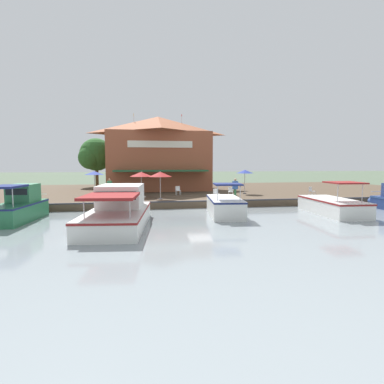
{
  "coord_description": "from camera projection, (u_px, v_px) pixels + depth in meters",
  "views": [
    {
      "loc": [
        23.26,
        -4.75,
        3.64
      ],
      "look_at": [
        -1.0,
        -0.82,
        1.3
      ],
      "focal_mm": 28.0,
      "sensor_mm": 36.0,
      "label": 1
    }
  ],
  "objects": [
    {
      "name": "cafe_chair_back_row_seat",
      "position": [
        178.0,
        190.0,
        29.0
      ],
      "size": [
        0.5,
        0.5,
        0.85
      ],
      "color": "white",
      "rests_on": "quay_deck"
    },
    {
      "name": "person_at_quay_edge",
      "position": [
        110.0,
        186.0,
        27.08
      ],
      "size": [
        0.48,
        0.48,
        1.68
      ],
      "color": "#4C4C56",
      "rests_on": "quay_deck"
    },
    {
      "name": "patio_umbrella_near_quay_edge",
      "position": [
        94.0,
        173.0,
        27.51
      ],
      "size": [
        1.74,
        1.74,
        2.38
      ],
      "color": "#B7B7B7",
      "rests_on": "quay_deck"
    },
    {
      "name": "waterfront_restaurant",
      "position": [
        158.0,
        152.0,
        36.09
      ],
      "size": [
        11.23,
        11.92,
        8.98
      ],
      "color": "brown",
      "rests_on": "quay_deck"
    },
    {
      "name": "quay_edge_fender",
      "position": [
        204.0,
        201.0,
        23.99
      ],
      "size": [
        0.2,
        50.4,
        0.1
      ],
      "primitive_type": "cube",
      "color": "#2D2D33",
      "rests_on": "quay_deck"
    },
    {
      "name": "ground_plane",
      "position": [
        204.0,
        209.0,
        23.96
      ],
      "size": [
        220.0,
        220.0,
        0.0
      ],
      "primitive_type": "plane",
      "color": "#4C5B47"
    },
    {
      "name": "cafe_chair_far_corner_seat",
      "position": [
        216.0,
        193.0,
        26.07
      ],
      "size": [
        0.49,
        0.49,
        0.85
      ],
      "color": "white",
      "rests_on": "quay_deck"
    },
    {
      "name": "cafe_chair_mid_patio",
      "position": [
        102.0,
        191.0,
        27.53
      ],
      "size": [
        0.46,
        0.46,
        0.85
      ],
      "color": "white",
      "rests_on": "quay_deck"
    },
    {
      "name": "cafe_chair_under_first_umbrella",
      "position": [
        311.0,
        191.0,
        28.27
      ],
      "size": [
        0.59,
        0.59,
        0.85
      ],
      "color": "white",
      "rests_on": "quay_deck"
    },
    {
      "name": "patio_umbrella_far_corner",
      "position": [
        141.0,
        174.0,
        26.94
      ],
      "size": [
        2.06,
        2.06,
        2.33
      ],
      "color": "#B7B7B7",
      "rests_on": "quay_deck"
    },
    {
      "name": "tree_behind_restaurant",
      "position": [
        95.0,
        155.0,
        39.09
      ],
      "size": [
        4.48,
        4.27,
        6.35
      ],
      "color": "brown",
      "rests_on": "quay_deck"
    },
    {
      "name": "person_mid_patio",
      "position": [
        235.0,
        186.0,
        25.65
      ],
      "size": [
        0.5,
        0.5,
        1.77
      ],
      "color": "#337547",
      "rests_on": "quay_deck"
    },
    {
      "name": "motorboat_nearest_quay",
      "position": [
        120.0,
        211.0,
        17.53
      ],
      "size": [
        8.78,
        3.82,
        2.3
      ],
      "color": "white",
      "rests_on": "river_water"
    },
    {
      "name": "cafe_chair_beside_entrance",
      "position": [
        138.0,
        190.0,
        28.73
      ],
      "size": [
        0.56,
        0.56,
        0.85
      ],
      "color": "white",
      "rests_on": "quay_deck"
    },
    {
      "name": "motorboat_fourth_along",
      "position": [
        22.0,
        207.0,
        19.05
      ],
      "size": [
        5.84,
        2.3,
        2.3
      ],
      "color": "#287047",
      "rests_on": "river_water"
    },
    {
      "name": "cafe_chair_facing_river",
      "position": [
        231.0,
        191.0,
        27.89
      ],
      "size": [
        0.56,
        0.56,
        0.85
      ],
      "color": "white",
      "rests_on": "quay_deck"
    },
    {
      "name": "quay_deck",
      "position": [
        185.0,
        192.0,
        34.74
      ],
      "size": [
        22.0,
        56.0,
        0.6
      ],
      "primitive_type": "cube",
      "color": "#4C3D2D",
      "rests_on": "ground"
    },
    {
      "name": "mooring_post",
      "position": [
        27.0,
        198.0,
        22.08
      ],
      "size": [
        0.22,
        0.22,
        1.02
      ],
      "color": "#473323",
      "rests_on": "quay_deck"
    },
    {
      "name": "motorboat_distant_upstream",
      "position": [
        327.0,
        204.0,
        21.74
      ],
      "size": [
        6.72,
        2.75,
        2.35
      ],
      "color": "white",
      "rests_on": "river_water"
    },
    {
      "name": "patio_umbrella_mid_patio_right",
      "position": [
        160.0,
        174.0,
        25.39
      ],
      "size": [
        1.95,
        1.95,
        2.39
      ],
      "color": "#B7B7B7",
      "rests_on": "quay_deck"
    },
    {
      "name": "patio_umbrella_mid_patio_left",
      "position": [
        245.0,
        172.0,
        30.0
      ],
      "size": [
        1.71,
        1.71,
        2.45
      ],
      "color": "#B7B7B7",
      "rests_on": "quay_deck"
    },
    {
      "name": "motorboat_mid_row",
      "position": [
        224.0,
        205.0,
        21.09
      ],
      "size": [
        5.92,
        2.66,
        2.28
      ],
      "color": "white",
      "rests_on": "river_water"
    }
  ]
}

